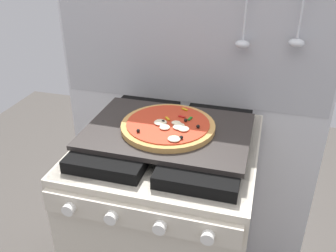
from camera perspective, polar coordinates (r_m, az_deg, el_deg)
kitchen_backsplash at (r=1.58m, az=3.34°, el=1.08°), size 1.10×0.08×1.55m
stove at (r=1.51m, az=-0.02°, el=-16.15°), size 0.60×0.64×0.90m
baking_tray at (r=1.23m, az=-0.00°, el=-0.74°), size 0.54×0.38×0.02m
pizza_left at (r=1.22m, az=0.21°, el=-0.05°), size 0.31×0.31×0.03m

